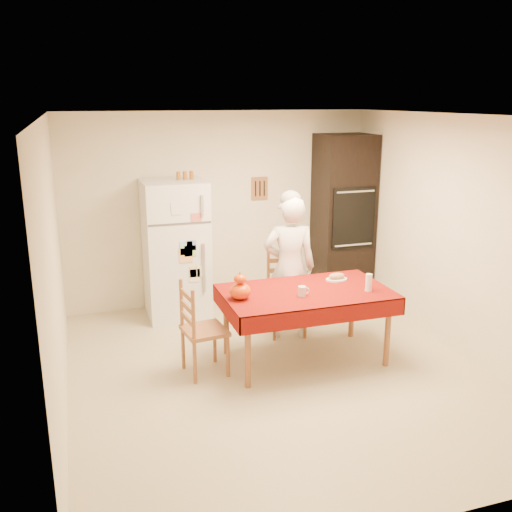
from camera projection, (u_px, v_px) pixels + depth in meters
name	position (u px, v px, depth m)	size (l,w,h in m)	color
floor	(277.00, 373.00, 5.70)	(4.50, 4.50, 0.00)	#C1AF8B
room_shell	(279.00, 213.00, 5.27)	(4.02, 4.52, 2.51)	silver
refrigerator	(176.00, 250.00, 7.00)	(0.75, 0.74, 1.70)	white
oven_cabinet	(343.00, 217.00, 7.65)	(0.70, 0.62, 2.20)	black
dining_table	(306.00, 297.00, 5.81)	(1.70, 1.00, 0.76)	brown
chair_far	(285.00, 290.00, 6.58)	(0.46, 0.45, 0.95)	brown
chair_left	(198.00, 326.00, 5.55)	(0.45, 0.47, 0.95)	brown
seated_woman	(290.00, 268.00, 6.38)	(0.59, 0.39, 1.63)	silver
coffee_mug	(302.00, 291.00, 5.62)	(0.08, 0.08, 0.10)	silver
pumpkin_lower	(240.00, 291.00, 5.53)	(0.21, 0.21, 0.16)	#ED4005
pumpkin_upper	(240.00, 279.00, 5.49)	(0.12, 0.12, 0.09)	#C94B04
wine_glass	(369.00, 282.00, 5.76)	(0.07, 0.07, 0.18)	white
bread_plate	(337.00, 279.00, 6.11)	(0.24, 0.24, 0.02)	white
bread_loaf	(337.00, 276.00, 6.10)	(0.18, 0.10, 0.06)	#A2744F
spice_jar_left	(178.00, 176.00, 6.83)	(0.05, 0.05, 0.10)	#955B1B
spice_jar_mid	(185.00, 175.00, 6.85)	(0.05, 0.05, 0.10)	#99521B
spice_jar_right	(191.00, 175.00, 6.88)	(0.05, 0.05, 0.10)	brown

